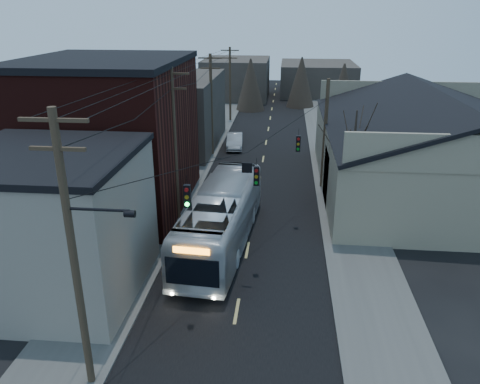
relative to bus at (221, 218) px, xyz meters
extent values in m
cube|color=black|center=(1.60, 15.47, -1.77)|extent=(9.00, 110.00, 0.02)
cube|color=#474744|center=(-4.90, 15.47, -1.72)|extent=(4.00, 110.00, 0.12)
cube|color=#474744|center=(8.10, 15.47, -1.72)|extent=(4.00, 110.00, 0.12)
cube|color=slate|center=(-7.40, -5.53, 1.72)|extent=(8.00, 8.00, 7.00)
cube|color=black|center=(-8.40, 5.47, 3.22)|extent=(10.00, 12.00, 10.00)
cube|color=#37312C|center=(-7.90, 21.47, 1.72)|extent=(9.00, 14.00, 7.00)
cube|color=gray|center=(14.60, 10.47, 0.72)|extent=(16.00, 20.00, 5.00)
cube|color=black|center=(10.60, 10.47, 4.52)|extent=(8.16, 20.60, 2.86)
cube|color=#37312C|center=(-4.40, 50.47, 1.22)|extent=(10.00, 12.00, 6.00)
cube|color=#37312C|center=(8.60, 55.47, 0.72)|extent=(12.00, 14.00, 5.00)
cone|color=black|center=(8.10, 5.47, 1.82)|extent=(0.40, 0.40, 7.20)
cylinder|color=#382B1E|center=(-3.40, -11.53, 3.47)|extent=(0.28, 0.28, 10.50)
cube|color=#382B1E|center=(-3.40, -11.53, 8.32)|extent=(2.20, 0.12, 0.12)
cylinder|color=#382B1E|center=(-3.40, 3.47, 3.22)|extent=(0.28, 0.28, 10.00)
cube|color=#382B1E|center=(-3.40, 3.47, 7.82)|extent=(2.20, 0.12, 0.12)
cylinder|color=#382B1E|center=(-3.40, 18.47, 2.97)|extent=(0.28, 0.28, 9.50)
cube|color=#382B1E|center=(-3.40, 18.47, 7.32)|extent=(2.20, 0.12, 0.12)
cylinder|color=#382B1E|center=(-3.40, 33.47, 2.72)|extent=(0.28, 0.28, 9.00)
cube|color=#382B1E|center=(-3.40, 33.47, 6.82)|extent=(2.20, 0.12, 0.12)
cylinder|color=#382B1E|center=(6.60, 10.47, 2.47)|extent=(0.28, 0.28, 8.50)
cube|color=black|center=(-0.40, -7.03, 4.17)|extent=(0.28, 0.20, 1.00)
cube|color=black|center=(2.20, -2.53, 3.57)|extent=(0.28, 0.20, 1.00)
cube|color=black|center=(4.40, 3.47, 3.67)|extent=(0.28, 0.20, 1.00)
imported|color=silver|center=(0.00, 0.00, 0.00)|extent=(3.99, 12.96, 3.56)
imported|color=#A2A5A9|center=(-1.49, 21.01, -1.04)|extent=(1.94, 4.58, 1.47)
camera|label=1|loc=(3.55, -24.79, 11.42)|focal=35.00mm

